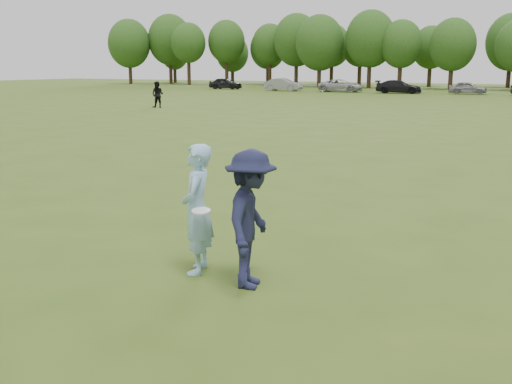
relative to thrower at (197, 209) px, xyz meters
The scene contains 10 objects.
ground 1.10m from the thrower, behind, with size 200.00×200.00×0.00m, color #395317.
thrower is the anchor object (origin of this frame).
defender 0.99m from the thrower, ahead, with size 1.25×0.72×1.93m, color #191C38.
player_far_a 36.05m from the thrower, 128.17° to the left, with size 0.92×0.72×1.90m, color black.
car_a 70.58m from the thrower, 120.62° to the left, with size 1.73×4.30×1.47m, color black.
car_b 64.95m from the thrower, 114.42° to the left, with size 1.59×4.57×1.51m, color gray.
car_c 62.90m from the thrower, 108.25° to the left, with size 2.38×5.16×1.43m, color #A6A7AB.
car_d 60.69m from the thrower, 102.22° to the left, with size 2.02×4.97×1.44m, color black.
car_e 61.09m from the thrower, 95.42° to the left, with size 1.59×3.95×1.35m, color gray.
disc_in_play 0.40m from the thrower, 47.61° to the right, with size 0.29×0.29×0.07m.
Camera 1 is at (5.33, -7.15, 3.04)m, focal length 42.00 mm.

